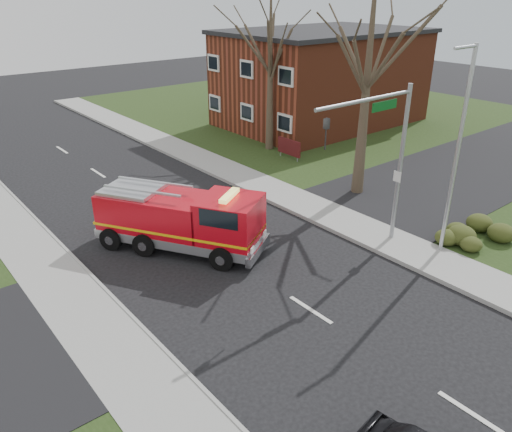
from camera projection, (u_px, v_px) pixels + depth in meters
ground at (311, 310)px, 17.29m from camera, size 120.00×120.00×0.00m
sidewalk_right at (416, 253)px, 20.82m from camera, size 2.40×80.00×0.15m
sidewalk_left at (150, 392)px, 13.69m from camera, size 2.40×80.00×0.15m
cross_street_right at (508, 155)px, 32.94m from camera, size 30.00×8.00×0.15m
brick_building at (322, 77)px, 39.32m from camera, size 15.40×10.40×7.25m
health_center_sign at (289, 147)px, 31.74m from camera, size 0.12×2.00×1.40m
hedge_corner at (476, 232)px, 21.51m from camera, size 2.80×2.00×0.90m
bare_tree_near at (370, 50)px, 23.86m from camera, size 6.00×6.00×12.00m
bare_tree_far at (270, 51)px, 31.43m from camera, size 5.25×5.25×10.50m
traffic_signal_mast at (384, 142)px, 19.36m from camera, size 5.29×0.18×6.80m
streetlight_pole at (457, 148)px, 19.13m from camera, size 1.48×0.16×8.40m
fire_engine at (182, 221)px, 20.90m from camera, size 5.61×7.14×2.79m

